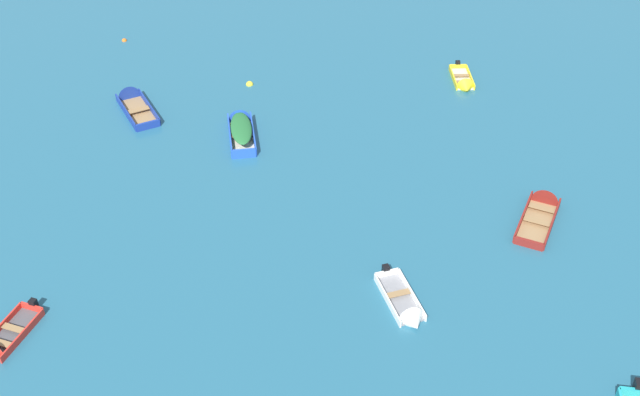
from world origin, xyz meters
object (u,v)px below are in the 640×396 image
rowboat_deep_blue_outer_right (131,100)px  rowboat_white_near_camera (407,311)px  rowboat_yellow_far_left (464,84)px  mooring_buoy_far_field (124,41)px  rowboat_blue_near_left (241,126)px  rowboat_maroon_cluster_inner (543,206)px  mooring_buoy_between_boats_right (250,85)px

rowboat_deep_blue_outer_right → rowboat_white_near_camera: rowboat_deep_blue_outer_right is taller
rowboat_yellow_far_left → mooring_buoy_far_field: bearing=174.7°
rowboat_white_near_camera → rowboat_yellow_far_left: rowboat_white_near_camera is taller
rowboat_yellow_far_left → mooring_buoy_far_field: rowboat_yellow_far_left is taller
rowboat_yellow_far_left → rowboat_deep_blue_outer_right: bearing=-163.7°
mooring_buoy_far_field → rowboat_white_near_camera: bearing=-46.1°
rowboat_blue_near_left → rowboat_maroon_cluster_inner: (14.47, -3.59, -0.20)m
rowboat_maroon_cluster_inner → rowboat_yellow_far_left: 10.94m
rowboat_deep_blue_outer_right → mooring_buoy_far_field: 7.55m
rowboat_maroon_cluster_inner → mooring_buoy_far_field: (-24.00, 12.15, -0.16)m
rowboat_blue_near_left → mooring_buoy_between_boats_right: bearing=99.4°
rowboat_maroon_cluster_inner → mooring_buoy_between_boats_right: bearing=151.4°
rowboat_blue_near_left → rowboat_white_near_camera: rowboat_blue_near_left is taller
rowboat_white_near_camera → rowboat_yellow_far_left: size_ratio=1.05×
rowboat_yellow_far_left → rowboat_blue_near_left: bearing=-148.0°
rowboat_blue_near_left → rowboat_white_near_camera: (9.27, -10.94, -0.21)m
mooring_buoy_far_field → rowboat_yellow_far_left: bearing=-5.3°
rowboat_deep_blue_outer_right → mooring_buoy_between_boats_right: rowboat_deep_blue_outer_right is taller
rowboat_deep_blue_outer_right → rowboat_maroon_cluster_inner: 21.52m
rowboat_deep_blue_outer_right → rowboat_yellow_far_left: (17.12, 5.00, -0.04)m
rowboat_maroon_cluster_inner → mooring_buoy_between_boats_right: rowboat_maroon_cluster_inner is taller
rowboat_yellow_far_left → mooring_buoy_far_field: 20.34m
rowboat_blue_near_left → rowboat_yellow_far_left: rowboat_blue_near_left is taller
rowboat_blue_near_left → rowboat_deep_blue_outer_right: bearing=165.1°
rowboat_maroon_cluster_inner → mooring_buoy_between_boats_right: size_ratio=10.12×
rowboat_maroon_cluster_inner → rowboat_white_near_camera: rowboat_maroon_cluster_inner is taller
rowboat_yellow_far_left → mooring_buoy_far_field: size_ratio=10.09×
rowboat_white_near_camera → mooring_buoy_between_boats_right: bearing=122.7°
rowboat_blue_near_left → rowboat_deep_blue_outer_right: 6.61m
rowboat_deep_blue_outer_right → mooring_buoy_far_field: rowboat_deep_blue_outer_right is taller
rowboat_white_near_camera → mooring_buoy_far_field: rowboat_white_near_camera is taller
rowboat_white_near_camera → mooring_buoy_far_field: bearing=133.9°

